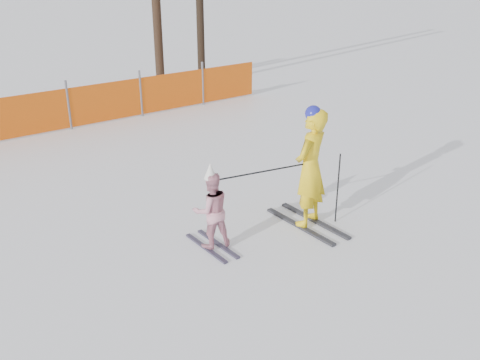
% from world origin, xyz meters
% --- Properties ---
extents(ground, '(120.00, 120.00, 0.00)m').
position_xyz_m(ground, '(0.00, 0.00, 0.00)').
color(ground, white).
rests_on(ground, ground).
extents(adult, '(0.82, 1.55, 2.01)m').
position_xyz_m(adult, '(1.17, 0.22, 1.01)').
color(adult, black).
rests_on(adult, ground).
extents(child, '(0.67, 1.05, 1.37)m').
position_xyz_m(child, '(-0.49, 0.56, 0.63)').
color(child, black).
rests_on(child, ground).
extents(ski_poles, '(2.01, 0.54, 1.20)m').
position_xyz_m(ski_poles, '(0.92, 0.22, 0.87)').
color(ski_poles, black).
rests_on(ski_poles, ground).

